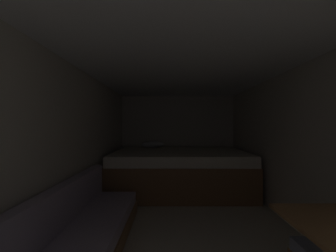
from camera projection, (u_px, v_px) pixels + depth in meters
ground_plane at (187, 235)px, 2.49m from camera, size 7.31×7.31×0.00m
wall_back at (178, 137)px, 5.17m from camera, size 2.79×0.05×2.00m
wall_left at (70, 150)px, 2.49m from camera, size 0.05×5.31×2.00m
wall_right at (304, 150)px, 2.48m from camera, size 0.05×5.31×2.00m
ceiling_slab at (187, 62)px, 2.49m from camera, size 2.79×5.31×0.05m
bed at (179, 170)px, 4.24m from camera, size 2.57×1.72×0.93m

